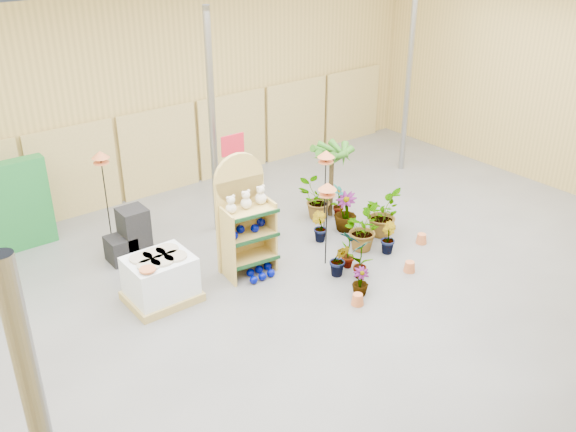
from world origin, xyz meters
The scene contains 24 objects.
room centered at (0.00, 0.91, 2.21)m, with size 15.20×12.10×4.70m.
display_shelf centered at (-0.45, 1.84, 1.03)m, with size 1.01×0.71×2.26m.
teddy_bears centered at (-0.42, 1.74, 1.43)m, with size 0.83×0.21×0.35m.
gazing_balls_shelf centered at (-0.45, 1.72, 0.89)m, with size 0.83×0.28×0.16m.
gazing_balls_floor centered at (-0.38, 1.43, 0.07)m, with size 0.63×0.39×0.15m.
pallet_stack centered at (-2.16, 1.85, 0.42)m, with size 1.16×0.97×0.86m.
charcoal_planters centered at (-1.93, 3.52, 0.42)m, with size 0.80×0.50×1.00m.
offer_sign centered at (0.10, 2.98, 1.57)m, with size 0.50×0.08×2.20m.
bird_table_front centered at (0.86, 1.07, 1.54)m, with size 0.34×0.34×1.66m.
bird_table_right centered at (1.67, 2.05, 1.66)m, with size 0.34×0.34×1.80m.
bird_table_back centered at (-1.97, 4.36, 1.80)m, with size 0.34×0.34×1.94m.
palm centered at (2.29, 2.57, 1.46)m, with size 0.70×0.70×1.71m.
potted_plant_0 centered at (1.11, 0.70, 0.39)m, with size 0.41×0.28×0.78m, color #296418.
potted_plant_1 centered at (0.77, 0.59, 0.33)m, with size 0.36×0.29×0.66m, color #296418.
potted_plant_2 centered at (1.79, 1.09, 0.43)m, with size 0.78×0.67×0.86m, color #296418.
potted_plant_3 centered at (2.07, 1.86, 0.42)m, with size 0.47×0.47×0.83m, color #296418.
potted_plant_4 centered at (2.41, 2.44, 0.37)m, with size 0.39×0.26×0.74m, color #296418.
potted_plant_5 centered at (1.35, 1.84, 0.31)m, with size 0.34×0.27×0.61m, color #296418.
potted_plant_6 centered at (1.96, 2.64, 0.43)m, with size 0.77×0.67×0.86m, color #296418.
potted_plant_7 centered at (0.64, -0.10, 0.26)m, with size 0.29×0.29×0.51m, color #296418.
potted_plant_8 centered at (1.04, 0.32, 0.39)m, with size 0.42×0.28×0.79m, color #296418.
potted_plant_9 centered at (2.09, 0.67, 0.31)m, with size 0.35×0.28×0.63m, color #296418.
potted_plant_10 centered at (2.52, 1.29, 0.47)m, with size 0.85×0.73×0.94m, color #296418.
potted_plant_11 centered at (0.50, 2.48, 0.36)m, with size 0.40×0.40×0.72m, color #296418.
Camera 1 is at (-6.10, -6.78, 6.19)m, focal length 40.00 mm.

